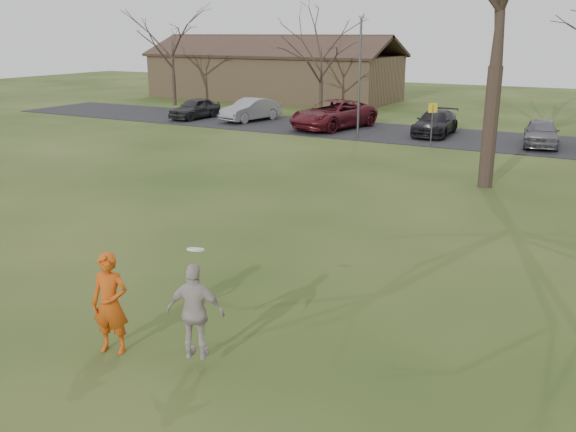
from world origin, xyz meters
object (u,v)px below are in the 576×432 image
at_px(player_defender, 110,304).
at_px(catching_play, 196,312).
at_px(car_3, 435,123).
at_px(car_2, 333,114).
at_px(lamp_post, 360,60).
at_px(car_0, 195,108).
at_px(building, 273,75).
at_px(car_1, 251,110).
at_px(car_4, 541,132).

distance_m(player_defender, catching_play, 1.65).
relative_size(player_defender, car_3, 0.41).
bearing_deg(car_2, catching_play, -56.71).
xyz_separation_m(car_3, lamp_post, (-3.25, -2.84, 3.30)).
bearing_deg(car_0, building, 102.93).
xyz_separation_m(player_defender, car_3, (-1.61, 25.54, -0.22)).
relative_size(car_2, car_3, 1.30).
bearing_deg(car_1, catching_play, -47.05).
distance_m(car_4, catching_play, 24.55).
distance_m(car_3, car_4, 5.46).
bearing_deg(catching_play, lamp_post, 106.13).
xyz_separation_m(car_4, building, (-22.64, 13.52, 1.24)).
distance_m(player_defender, lamp_post, 23.42).
bearing_deg(car_0, catching_play, -48.80).
distance_m(car_4, lamp_post, 9.45).
distance_m(car_0, car_2, 9.42).
relative_size(car_0, catching_play, 1.96).
xyz_separation_m(player_defender, lamp_post, (-4.87, 22.70, 3.08)).
xyz_separation_m(car_3, building, (-17.25, 12.66, 1.26)).
bearing_deg(player_defender, lamp_post, 84.85).
distance_m(car_0, lamp_post, 12.50).
relative_size(car_4, lamp_post, 0.61).
bearing_deg(car_4, car_2, 169.96).
height_order(car_0, lamp_post, lamp_post).
distance_m(car_2, car_4, 11.15).
bearing_deg(car_2, car_0, -163.82).
relative_size(car_0, lamp_post, 0.60).
height_order(car_2, car_3, car_2).
xyz_separation_m(car_0, lamp_post, (11.91, -1.92, 3.28)).
height_order(player_defender, car_3, player_defender).
bearing_deg(player_defender, catching_play, -9.60).
relative_size(car_0, car_1, 0.91).
distance_m(car_1, lamp_post, 9.28).
distance_m(catching_play, building, 43.17).
height_order(car_0, building, building).
relative_size(car_1, building, 0.20).
xyz_separation_m(car_0, catching_play, (18.41, -24.40, 0.34)).
xyz_separation_m(car_4, catching_play, (-2.14, -24.46, 0.33)).
distance_m(car_3, lamp_post, 5.43).
height_order(car_2, building, building).
height_order(car_1, building, building).
height_order(car_3, car_4, car_4).
bearing_deg(car_3, car_1, 177.98).
bearing_deg(lamp_post, car_1, 161.62).
relative_size(car_3, car_4, 1.14).
bearing_deg(car_4, car_1, 169.42).
height_order(player_defender, car_0, player_defender).
distance_m(car_3, building, 21.44).
bearing_deg(car_3, car_2, -177.89).
relative_size(car_1, car_3, 0.96).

